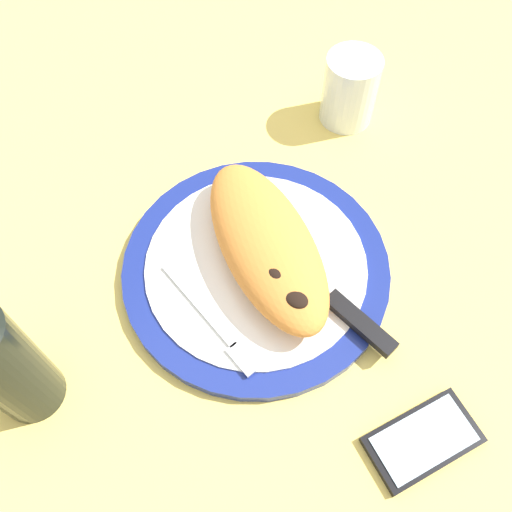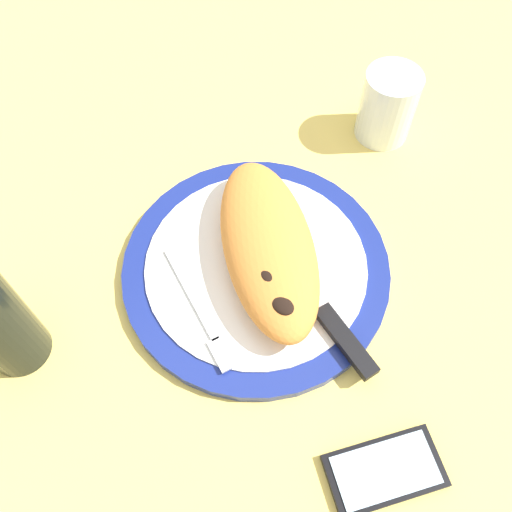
# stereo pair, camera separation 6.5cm
# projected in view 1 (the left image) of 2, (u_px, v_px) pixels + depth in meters

# --- Properties ---
(ground_plane) EXTENTS (1.50, 1.50, 0.03)m
(ground_plane) POSITION_uv_depth(u_px,v_px,m) (256.00, 277.00, 0.70)
(ground_plane) COLOR #EACC60
(plate) EXTENTS (0.33, 0.33, 0.02)m
(plate) POSITION_uv_depth(u_px,v_px,m) (256.00, 268.00, 0.68)
(plate) COLOR navy
(plate) RESTS_ON ground_plane
(calzone) EXTENTS (0.27, 0.17, 0.06)m
(calzone) POSITION_uv_depth(u_px,v_px,m) (268.00, 245.00, 0.65)
(calzone) COLOR orange
(calzone) RESTS_ON plate
(fork) EXTENTS (0.17, 0.02, 0.00)m
(fork) POSITION_uv_depth(u_px,v_px,m) (216.00, 325.00, 0.63)
(fork) COLOR silver
(fork) RESTS_ON plate
(knife) EXTENTS (0.23, 0.04, 0.01)m
(knife) POSITION_uv_depth(u_px,v_px,m) (340.00, 306.00, 0.64)
(knife) COLOR silver
(knife) RESTS_ON plate
(smartphone) EXTENTS (0.09, 0.13, 0.01)m
(smartphone) POSITION_uv_depth(u_px,v_px,m) (423.00, 440.00, 0.58)
(smartphone) COLOR black
(smartphone) RESTS_ON ground_plane
(water_glass) EXTENTS (0.08, 0.08, 0.10)m
(water_glass) POSITION_uv_depth(u_px,v_px,m) (349.00, 93.00, 0.78)
(water_glass) COLOR silver
(water_glass) RESTS_ON ground_plane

